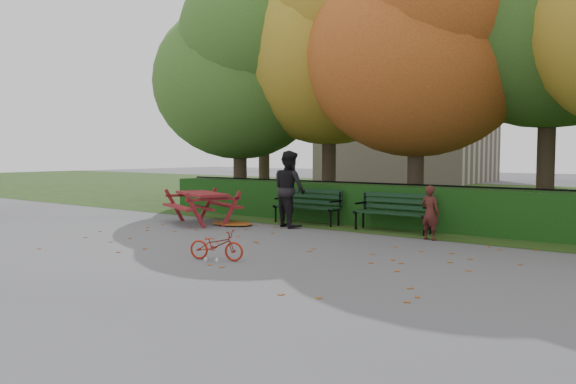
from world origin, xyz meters
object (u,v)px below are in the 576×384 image
Objects in this scene: child at (430,213)px; bench_left at (309,203)px; tree_c at (426,37)px; tree_f at (267,53)px; bicycle at (216,245)px; tree_b at (335,35)px; picnic_table at (202,199)px; adult at (290,189)px; tree_a at (242,68)px; bench_right at (394,209)px.

bench_left is at bearing -1.80° from child.
tree_c is 0.87× the size of tree_f.
tree_c reaches higher than bicycle.
tree_f reaches higher than bicycle.
tree_b reaches higher than child.
picnic_table is 1.24× the size of adult.
tree_a is 6.56× the size of child.
tree_a is 5.52m from picnic_table.
tree_c is at bearing -22.35° from tree_f.
child is at bearing -44.33° from bicycle.
picnic_table is 5.82m from child.
bicycle is (-2.01, -4.27, -0.31)m from child.
tree_f is at bearing 146.08° from bench_right.
picnic_table is at bearing -64.13° from tree_a.
bench_right is at bearing 0.00° from bench_left.
tree_f reaches higher than tree_b.
adult reaches higher than bench_right.
child reaches higher than bench_right.
bicycle is (7.38, -10.51, -5.44)m from tree_f.
tree_a is 5.89m from bench_left.
child is 0.61× the size of adult.
tree_a reaches higher than picnic_table.
tree_f is (-4.69, 2.49, 0.29)m from tree_b.
child is at bearing 33.38° from picnic_table.
tree_f reaches higher than tree_a.
bench_right is at bearing -40.67° from tree_b.
tree_c is (3.28, -0.78, -0.58)m from tree_b.
adult is 4.51m from bicycle.
tree_b reaches higher than tree_a.
tree_f reaches higher than picnic_table.
tree_a is 3.22× the size of picnic_table.
adult is at bearing -47.43° from tree_f.
tree_a is 6.04m from tree_c.
tree_a is 4.31m from tree_f.
bicycle is at bearing -17.58° from picnic_table.
bench_left is 0.77× the size of picnic_table.
bicycle is at bearing -71.42° from tree_b.
tree_b is at bearing 110.58° from bench_left.
bicycle is (2.70, -8.02, -5.15)m from tree_b.
adult is at bearing 45.16° from picnic_table.
picnic_table is at bearing 18.58° from child.
child is 3.59m from adult.
bench_right is 4.87m from picnic_table.
tree_c is 3.44× the size of picnic_table.
tree_c is at bearing -23.72° from bicycle.
tree_c is 5.31m from bench_left.
tree_a is at bearing -11.48° from adult.
tree_f is at bearing 152.01° from tree_b.
tree_f reaches higher than tree_c.
adult is (-2.15, -3.06, -3.89)m from tree_c.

